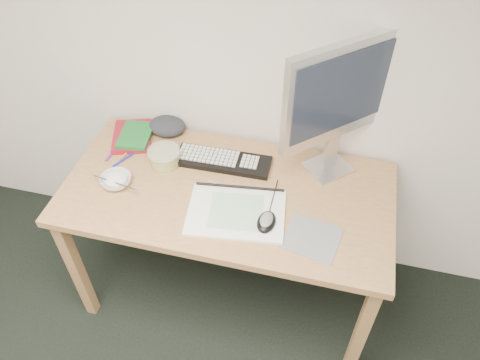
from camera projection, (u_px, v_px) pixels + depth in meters
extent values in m
plane|color=silver|center=(264.00, 31.00, 1.84)|extent=(3.60, 0.00, 3.60)
cube|color=tan|center=(77.00, 270.00, 2.17)|extent=(0.05, 0.05, 0.71)
cube|color=tan|center=(361.00, 333.00, 1.95)|extent=(0.05, 0.05, 0.71)
cube|color=tan|center=(129.00, 181.00, 2.58)|extent=(0.05, 0.05, 0.71)
cube|color=tan|center=(368.00, 225.00, 2.36)|extent=(0.05, 0.05, 0.71)
cube|color=tan|center=(227.00, 193.00, 2.00)|extent=(1.40, 0.70, 0.03)
cube|color=slate|center=(312.00, 238.00, 1.81)|extent=(0.24, 0.22, 0.00)
cube|color=white|center=(236.00, 212.00, 1.89)|extent=(0.42, 0.33, 0.01)
cube|color=black|center=(223.00, 161.00, 2.10)|extent=(0.43, 0.14, 0.03)
cube|color=silver|center=(328.00, 167.00, 2.08)|extent=(0.25, 0.25, 0.01)
cube|color=silver|center=(330.00, 152.00, 2.02)|extent=(0.06, 0.06, 0.17)
cube|color=silver|center=(342.00, 92.00, 1.80)|extent=(0.41, 0.39, 0.43)
cube|color=black|center=(342.00, 90.00, 1.79)|extent=(0.35, 0.34, 0.34)
ellipsoid|color=black|center=(266.00, 220.00, 1.83)|extent=(0.08, 0.12, 0.04)
imported|color=white|center=(116.00, 181.00, 2.00)|extent=(0.14, 0.14, 0.04)
cylinder|color=silver|center=(114.00, 182.00, 1.96)|extent=(0.22, 0.05, 0.02)
cylinder|color=gold|center=(164.00, 157.00, 2.08)|extent=(0.18, 0.18, 0.07)
cube|color=maroon|center=(132.00, 136.00, 2.22)|extent=(0.24, 0.28, 0.02)
cube|color=#1A6A28|center=(136.00, 135.00, 2.19)|extent=(0.16, 0.21, 0.02)
ellipsoid|color=#24272B|center=(167.00, 126.00, 2.24)|extent=(0.16, 0.14, 0.06)
cylinder|color=pink|center=(229.00, 188.00, 1.99)|extent=(0.16, 0.01, 0.01)
cylinder|color=tan|center=(227.00, 189.00, 1.99)|extent=(0.19, 0.07, 0.01)
cylinder|color=black|center=(253.00, 192.00, 1.98)|extent=(0.18, 0.02, 0.01)
cylinder|color=#1C259B|center=(123.00, 160.00, 2.11)|extent=(0.06, 0.11, 0.01)
cylinder|color=orange|center=(129.00, 151.00, 2.16)|extent=(0.03, 0.12, 0.01)
cylinder|color=#712997|center=(113.00, 152.00, 2.15)|extent=(0.02, 0.13, 0.01)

